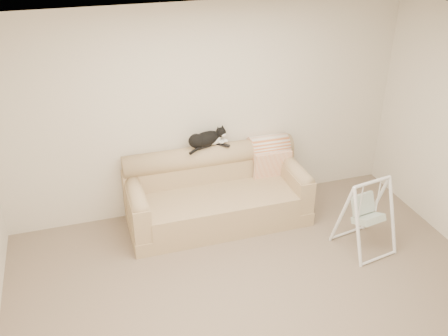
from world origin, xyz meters
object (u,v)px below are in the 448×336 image
at_px(sofa, 216,194).
at_px(tuxedo_cat, 206,139).
at_px(remote_b, 223,145).
at_px(baby_swing, 367,214).
at_px(remote_a, 204,147).

relative_size(sofa, tuxedo_cat, 3.95).
relative_size(remote_b, baby_swing, 0.17).
relative_size(remote_a, remote_b, 1.20).
distance_m(remote_a, tuxedo_cat, 0.10).
distance_m(sofa, tuxedo_cat, 0.70).
bearing_deg(baby_swing, tuxedo_cat, 138.89).
distance_m(tuxedo_cat, baby_swing, 2.07).
xyz_separation_m(remote_a, tuxedo_cat, (0.03, 0.01, 0.10)).
relative_size(remote_a, baby_swing, 0.21).
relative_size(sofa, remote_b, 14.17).
xyz_separation_m(remote_b, tuxedo_cat, (-0.21, 0.02, 0.10)).
height_order(sofa, tuxedo_cat, tuxedo_cat).
bearing_deg(remote_a, remote_b, -3.98).
xyz_separation_m(remote_a, baby_swing, (1.53, -1.30, -0.47)).
xyz_separation_m(sofa, remote_b, (0.16, 0.21, 0.56)).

